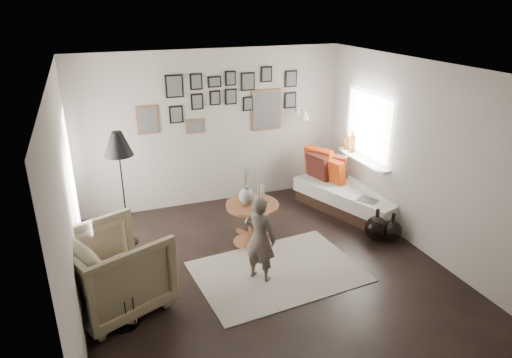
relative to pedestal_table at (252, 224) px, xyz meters
name	(u,v)px	position (x,y,z in m)	size (l,w,h in m)	color
ground	(266,270)	(-0.11, -0.79, -0.28)	(4.80, 4.80, 0.00)	black
wall_back	(213,129)	(-0.11, 1.61, 1.02)	(4.50, 4.50, 0.00)	#A0958C
wall_front	(386,288)	(-0.11, -3.19, 1.02)	(4.50, 4.50, 0.00)	#A0958C
wall_left	(68,207)	(-2.36, -0.79, 1.02)	(4.80, 4.80, 0.00)	#A0958C
wall_right	(419,157)	(2.14, -0.79, 1.02)	(4.80, 4.80, 0.00)	#A0958C
ceiling	(268,69)	(-0.11, -0.79, 2.32)	(4.80, 4.80, 0.00)	white
door_left	(72,187)	(-2.34, 0.41, 0.77)	(0.00, 2.14, 2.14)	white
window_right	(358,154)	(2.07, 0.55, 0.65)	(0.15, 1.32, 1.30)	white
gallery_wall	(229,101)	(0.18, 1.59, 1.47)	(2.74, 0.03, 1.08)	brown
wall_sconce	(304,115)	(1.44, 1.34, 1.18)	(0.18, 0.36, 0.16)	white
rug	(278,271)	(0.03, -0.88, -0.27)	(2.10, 1.47, 0.01)	silver
pedestal_table	(252,224)	(0.00, 0.00, 0.00)	(0.76, 0.76, 0.60)	brown
vase	(247,193)	(-0.08, 0.02, 0.49)	(0.22, 0.22, 0.55)	black
candles	(260,194)	(0.11, 0.00, 0.46)	(0.13, 0.13, 0.28)	black
daybed	(348,193)	(1.88, 0.47, 0.01)	(1.40, 2.04, 0.93)	black
magazine_on_daybed	(368,200)	(1.83, -0.17, 0.16)	(0.21, 0.28, 0.02)	black
armchair	(115,270)	(-1.98, -0.86, 0.20)	(1.03, 1.06, 0.96)	#6E654A
armchair_cushion	(117,267)	(-1.95, -0.81, 0.20)	(0.44, 0.44, 0.11)	silver
floor_lamp	(118,148)	(-1.70, 0.59, 1.17)	(0.39, 0.39, 1.68)	black
magazine_basket	(123,309)	(-1.95, -1.23, -0.08)	(0.36, 0.36, 0.39)	black
demijohn_large	(376,228)	(1.71, -0.61, -0.08)	(0.33, 0.33, 0.50)	black
demijohn_small	(392,231)	(1.89, -0.73, -0.11)	(0.29, 0.29, 0.45)	black
child	(260,238)	(-0.25, -0.93, 0.30)	(0.42, 0.28, 1.15)	#554C43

